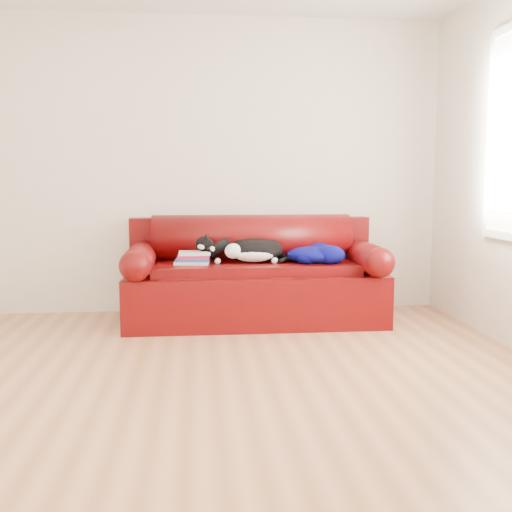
% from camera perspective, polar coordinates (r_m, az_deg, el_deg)
% --- Properties ---
extents(ground, '(4.50, 4.50, 0.00)m').
position_cam_1_polar(ground, '(3.59, -6.43, -11.77)').
color(ground, '#9B683E').
rests_on(ground, ground).
extents(room_shell, '(4.52, 4.02, 2.61)m').
position_cam_1_polar(room_shell, '(3.46, -4.69, 15.54)').
color(room_shell, beige).
rests_on(room_shell, ground).
extents(sofa_base, '(2.10, 0.90, 0.50)m').
position_cam_1_polar(sofa_base, '(5.00, -0.16, -3.56)').
color(sofa_base, '#360207').
rests_on(sofa_base, ground).
extents(sofa_back, '(2.10, 1.01, 0.88)m').
position_cam_1_polar(sofa_back, '(5.19, -0.42, 0.23)').
color(sofa_back, '#360207').
rests_on(sofa_back, ground).
extents(book_stack, '(0.30, 0.24, 0.10)m').
position_cam_1_polar(book_stack, '(4.87, -5.98, -0.18)').
color(book_stack, beige).
rests_on(book_stack, sofa_base).
extents(cat, '(0.71, 0.38, 0.25)m').
position_cam_1_polar(cat, '(4.90, -0.25, 0.47)').
color(cat, black).
rests_on(cat, sofa_base).
extents(blanket, '(0.53, 0.52, 0.16)m').
position_cam_1_polar(blanket, '(4.96, 5.57, 0.19)').
color(blanket, '#050248').
rests_on(blanket, sofa_base).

